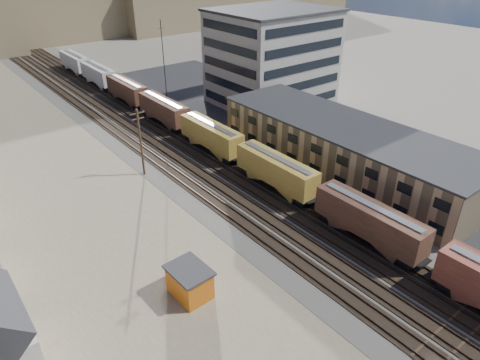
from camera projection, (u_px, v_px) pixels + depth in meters
ground at (450, 321)px, 38.35m from camera, size 300.00×300.00×0.00m
ballast_bed at (168, 142)px, 72.46m from camera, size 18.00×200.00×0.06m
dirt_yard at (71, 207)px, 54.77m from camera, size 24.00×180.00×0.03m
asphalt_lot at (322, 137)px, 74.18m from camera, size 26.00×120.00×0.04m
rail_tracks at (165, 142)px, 72.12m from camera, size 11.40×200.00×0.24m
freight_train at (186, 121)px, 73.19m from camera, size 3.00×119.74×4.46m
warehouse at (344, 148)px, 61.77m from camera, size 12.40×40.40×7.25m
office_tower at (272, 57)px, 86.52m from camera, size 22.60×18.60×18.45m
utility_pole_north at (141, 141)px, 59.81m from camera, size 2.20×0.32×10.00m
radio_mast at (165, 70)px, 78.10m from camera, size 1.20×0.16×18.00m
maintenance_shed at (190, 282)px, 40.43m from camera, size 3.48×4.41×3.13m
parked_car_blue at (281, 121)px, 78.98m from camera, size 5.06×5.68×1.46m
parked_car_far at (343, 115)px, 81.21m from camera, size 3.60×4.98×1.58m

